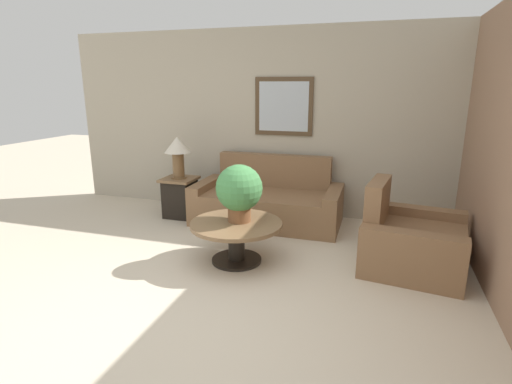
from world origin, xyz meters
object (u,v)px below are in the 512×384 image
Objects in this scene: couch_main at (268,202)px; side_table at (180,197)px; table_lamp at (178,150)px; coffee_table at (236,233)px; potted_plant_on_table at (239,190)px; armchair at (410,241)px.

couch_main is 3.48× the size of side_table.
coffee_table is at bearing -42.85° from table_lamp.
potted_plant_on_table is at bearing -41.18° from table_lamp.
table_lamp is 0.97× the size of potted_plant_on_table.
armchair is at bearing 11.85° from potted_plant_on_table.
table_lamp reaches higher than potted_plant_on_table.
couch_main is 1.34m from coffee_table.
table_lamp reaches higher than armchair.
potted_plant_on_table is (1.31, -1.14, -0.18)m from table_lamp.
armchair is 1.94× the size of potted_plant_on_table.
potted_plant_on_table reaches higher than coffee_table.
side_table is (-3.04, 0.78, 0.01)m from armchair.
side_table is (-1.26, -0.14, 0.01)m from couch_main.
armchair is 2.08× the size of side_table.
couch_main is 3.25× the size of potted_plant_on_table.
side_table is at bearing 0.00° from table_lamp.
side_table is at bearing 83.97° from armchair.
coffee_table is 1.71× the size of side_table.
couch_main and armchair have the same top height.
couch_main is 3.37× the size of table_lamp.
table_lamp is at bearing 0.00° from side_table.
table_lamp reaches higher than couch_main.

